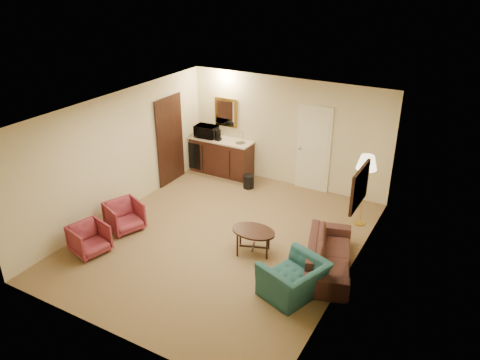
% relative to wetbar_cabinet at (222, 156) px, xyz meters
% --- Properties ---
extents(ground, '(6.00, 6.00, 0.00)m').
position_rel_wetbar_cabinet_xyz_m(ground, '(1.65, -2.72, -0.46)').
color(ground, olive).
rests_on(ground, ground).
extents(room_walls, '(5.02, 6.01, 2.61)m').
position_rel_wetbar_cabinet_xyz_m(room_walls, '(1.55, -1.95, 1.26)').
color(room_walls, beige).
rests_on(room_walls, ground).
extents(wetbar_cabinet, '(1.64, 0.58, 0.92)m').
position_rel_wetbar_cabinet_xyz_m(wetbar_cabinet, '(0.00, 0.00, 0.00)').
color(wetbar_cabinet, '#381911').
rests_on(wetbar_cabinet, ground).
extents(sofa, '(1.08, 1.98, 0.74)m').
position_rel_wetbar_cabinet_xyz_m(sofa, '(3.80, -2.62, -0.09)').
color(sofa, black).
rests_on(sofa, ground).
extents(teal_armchair, '(0.92, 1.12, 0.85)m').
position_rel_wetbar_cabinet_xyz_m(teal_armchair, '(3.55, -3.62, -0.04)').
color(teal_armchair, '#215453').
rests_on(teal_armchair, ground).
extents(rose_chair_near, '(0.80, 0.83, 0.67)m').
position_rel_wetbar_cabinet_xyz_m(rose_chair_near, '(-0.25, -3.37, -0.13)').
color(rose_chair_near, maroon).
rests_on(rose_chair_near, ground).
extents(rose_chair_far, '(0.71, 0.74, 0.63)m').
position_rel_wetbar_cabinet_xyz_m(rose_chair_far, '(-0.25, -4.32, -0.14)').
color(rose_chair_far, maroon).
rests_on(rose_chair_far, ground).
extents(coffee_table, '(0.98, 0.82, 0.48)m').
position_rel_wetbar_cabinet_xyz_m(coffee_table, '(2.41, -2.84, -0.22)').
color(coffee_table, black).
rests_on(coffee_table, ground).
extents(floor_lamp, '(0.42, 0.42, 1.54)m').
position_rel_wetbar_cabinet_xyz_m(floor_lamp, '(3.85, -0.83, 0.31)').
color(floor_lamp, gold).
rests_on(floor_lamp, ground).
extents(waste_bin, '(0.32, 0.32, 0.32)m').
position_rel_wetbar_cabinet_xyz_m(waste_bin, '(1.02, -0.44, -0.30)').
color(waste_bin, black).
rests_on(waste_bin, ground).
extents(microwave, '(0.58, 0.35, 0.37)m').
position_rel_wetbar_cabinet_xyz_m(microwave, '(-0.41, -0.05, 0.65)').
color(microwave, black).
rests_on(microwave, wetbar_cabinet).
extents(coffee_maker, '(0.18, 0.18, 0.27)m').
position_rel_wetbar_cabinet_xyz_m(coffee_maker, '(-0.03, -0.10, 0.60)').
color(coffee_maker, black).
rests_on(coffee_maker, wetbar_cabinet).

